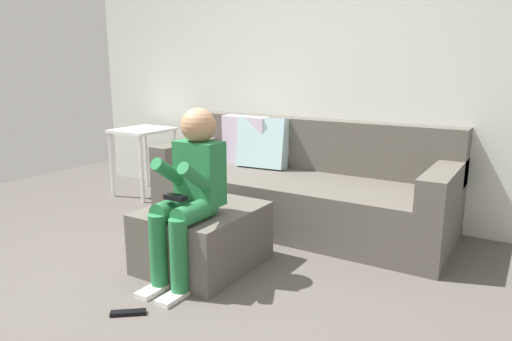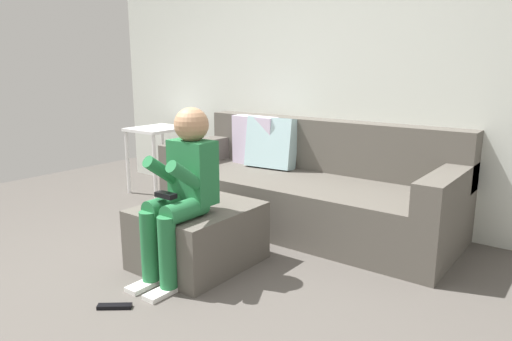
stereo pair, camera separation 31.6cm
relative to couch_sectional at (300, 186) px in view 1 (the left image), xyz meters
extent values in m
plane|color=#544F49|center=(-0.06, -1.84, -0.32)|extent=(7.01, 7.01, 0.00)
cube|color=silver|center=(-0.06, 0.46, 1.02)|extent=(5.39, 0.10, 2.69)
cube|color=#59544C|center=(0.02, -0.07, -0.11)|extent=(2.48, 0.97, 0.43)
cube|color=#59544C|center=(0.02, 0.31, 0.33)|extent=(2.48, 0.22, 0.45)
cube|color=#59544C|center=(-1.12, -0.07, 0.21)|extent=(0.19, 0.97, 0.21)
cube|color=#59544C|center=(1.17, -0.07, 0.21)|extent=(0.19, 0.97, 0.21)
cube|color=silver|center=(-0.64, 0.12, 0.33)|extent=(0.46, 0.15, 0.46)
cube|color=silver|center=(-0.44, 0.11, 0.33)|extent=(0.48, 0.26, 0.47)
cube|color=#59544C|center=(-0.16, -1.15, -0.12)|extent=(0.66, 0.77, 0.41)
cube|color=#26723F|center=(-0.09, -1.25, 0.35)|extent=(0.30, 0.18, 0.41)
sphere|color=tan|center=(-0.09, -1.25, 0.66)|extent=(0.22, 0.22, 0.22)
cylinder|color=#26723F|center=(-0.17, -1.41, 0.15)|extent=(0.13, 0.31, 0.13)
cylinder|color=#26723F|center=(-0.17, -1.56, -0.07)|extent=(0.11, 0.11, 0.45)
cube|color=white|center=(-0.17, -1.62, -0.31)|extent=(0.10, 0.22, 0.03)
cylinder|color=#26723F|center=(-0.20, -1.38, 0.35)|extent=(0.08, 0.34, 0.27)
cylinder|color=#26723F|center=(-0.01, -1.41, 0.15)|extent=(0.13, 0.31, 0.13)
cylinder|color=#26723F|center=(-0.01, -1.56, -0.07)|extent=(0.11, 0.11, 0.45)
cube|color=white|center=(-0.01, -1.62, -0.31)|extent=(0.10, 0.22, 0.03)
cylinder|color=#26723F|center=(0.01, -1.38, 0.35)|extent=(0.08, 0.35, 0.28)
cube|color=black|center=(-0.09, -1.48, 0.25)|extent=(0.14, 0.06, 0.03)
cube|color=white|center=(-1.82, -0.03, 0.36)|extent=(0.49, 0.56, 0.03)
cylinder|color=white|center=(-2.03, -0.28, 0.01)|extent=(0.04, 0.04, 0.67)
cylinder|color=white|center=(-1.60, -0.28, 0.01)|extent=(0.04, 0.04, 0.67)
cylinder|color=white|center=(-2.03, 0.22, 0.01)|extent=(0.04, 0.04, 0.67)
cylinder|color=white|center=(-1.60, 0.22, 0.01)|extent=(0.04, 0.04, 0.67)
cube|color=black|center=(-0.11, -1.89, -0.31)|extent=(0.18, 0.16, 0.02)
camera|label=1|loc=(1.71, -3.49, 1.02)|focal=32.62mm
camera|label=2|loc=(1.97, -3.31, 1.02)|focal=32.62mm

